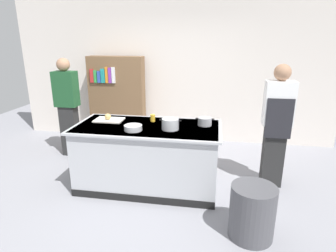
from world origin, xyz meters
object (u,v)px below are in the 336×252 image
sauce_pan (205,121)px  juice_cup (153,118)px  person_chef (276,124)px  onion (108,117)px  trash_bin (252,212)px  stock_pot (170,124)px  person_guest (68,105)px  bookshelf (117,99)px  mixing_bowl (133,128)px

sauce_pan → juice_cup: size_ratio=2.53×
person_chef → onion: bearing=100.0°
onion → trash_bin: bearing=-27.6°
stock_pot → person_guest: 2.22m
bookshelf → stock_pot: bearing=-53.7°
person_guest → bookshelf: 1.07m
bookshelf → onion: bearing=-74.9°
mixing_bowl → trash_bin: size_ratio=0.40×
stock_pot → bookshelf: bearing=126.3°
trash_bin → person_guest: (-2.98, 1.78, 0.62)m
mixing_bowl → juice_cup: bearing=70.2°
person_chef → person_guest: (-3.38, 0.56, -0.00)m
juice_cup → person_chef: person_chef is taller
onion → mixing_bowl: onion is taller
person_chef → bookshelf: size_ratio=1.01×
stock_pot → person_guest: person_guest is taller
trash_bin → person_guest: size_ratio=0.34×
stock_pot → sauce_pan: size_ratio=1.13×
stock_pot → trash_bin: size_ratio=0.49×
mixing_bowl → person_chef: (1.86, 0.56, -0.02)m
mixing_bowl → juice_cup: size_ratio=2.32×
sauce_pan → person_chef: 0.98m
person_chef → sauce_pan: bearing=105.8°
juice_cup → person_chef: (1.70, 0.12, -0.04)m
sauce_pan → trash_bin: (0.57, -1.03, -0.66)m
mixing_bowl → bookshelf: bookshelf is taller
stock_pot → juice_cup: bearing=134.0°
sauce_pan → bookshelf: 2.45m
sauce_pan → trash_bin: size_ratio=0.43×
sauce_pan → mixing_bowl: bearing=-157.1°
trash_bin → person_guest: 3.52m
trash_bin → mixing_bowl: bearing=155.9°
onion → mixing_bowl: 0.60m
trash_bin → sauce_pan: bearing=118.7°
onion → sauce_pan: 1.37m
mixing_bowl → juice_cup: (0.16, 0.44, 0.01)m
onion → sauce_pan: size_ratio=0.35×
stock_pot → juice_cup: (-0.30, 0.32, -0.02)m
person_guest → bookshelf: bearing=142.8°
mixing_bowl → bookshelf: bearing=114.7°
mixing_bowl → person_chef: 1.94m
onion → bookshelf: 1.72m
stock_pot → trash_bin: stock_pot is taller
person_guest → bookshelf: size_ratio=1.01×
trash_bin → person_chef: size_ratio=0.34×
onion → bookshelf: bearing=105.1°
bookshelf → sauce_pan: bearing=-42.0°
juice_cup → person_guest: person_guest is taller
person_chef → bookshelf: bearing=67.5°
onion → person_guest: size_ratio=0.05×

